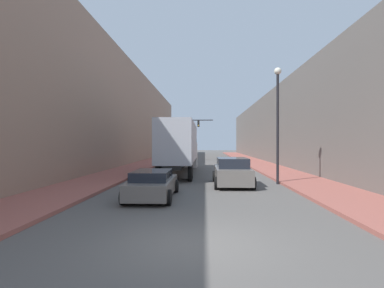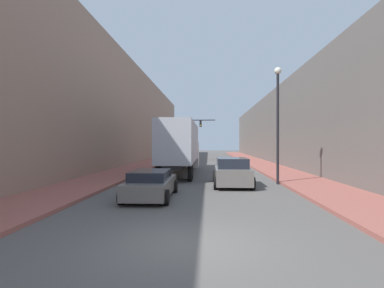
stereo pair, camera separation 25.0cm
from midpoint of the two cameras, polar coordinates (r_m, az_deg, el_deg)
ground_plane at (r=7.82m, az=-0.16°, el=-18.57°), size 200.00×200.00×0.00m
sidewalk_right at (r=37.99m, az=12.63°, el=-3.52°), size 3.46×80.00×0.15m
sidewalk_left at (r=38.14m, az=-7.53°, el=-3.50°), size 3.46×80.00×0.15m
building_right at (r=39.02m, az=19.51°, el=3.09°), size 6.00×80.00×9.02m
building_left at (r=39.39m, az=-14.34°, el=5.47°), size 6.00×80.00×12.31m
semi_truck at (r=25.50m, az=-1.68°, el=-0.27°), size 2.44×14.62×4.12m
sedan_car at (r=13.95m, az=-7.28°, el=-7.62°), size 2.06×4.47×1.27m
suv_car at (r=17.99m, az=7.99°, el=-5.34°), size 2.21×4.60×1.64m
traffic_signal_gantry at (r=42.86m, az=-1.73°, el=2.47°), size 6.36×0.35×6.10m
street_lamp at (r=19.12m, az=16.39°, el=6.28°), size 0.44×0.44×7.14m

